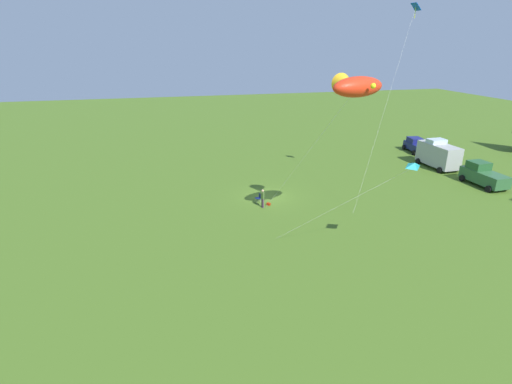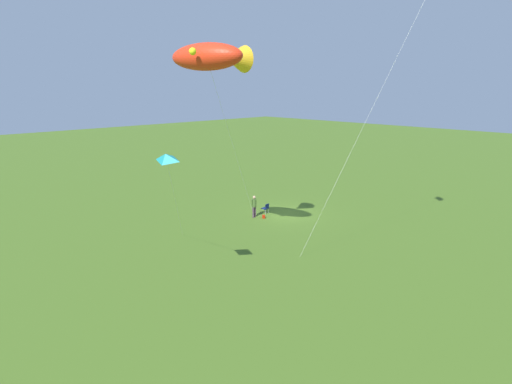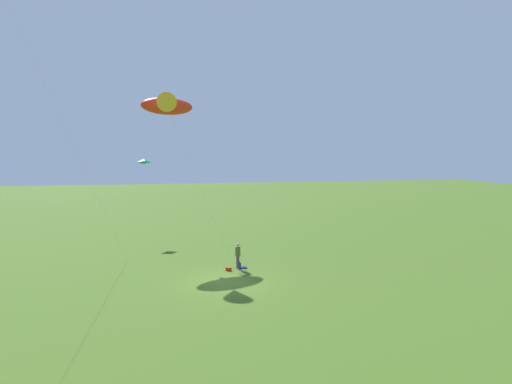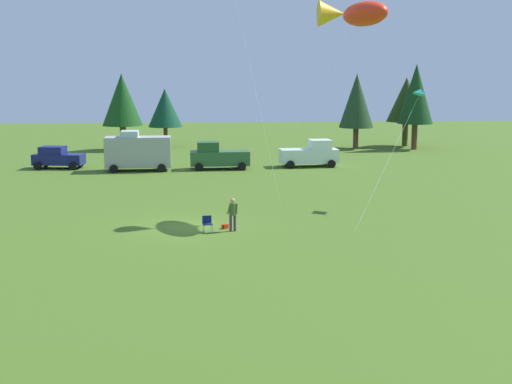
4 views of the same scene
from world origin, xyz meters
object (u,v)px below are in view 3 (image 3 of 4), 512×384
backpack_on_grass (229,269)px  kite_large_fish (167,105)px  kite_diamond_blue (7,2)px  person_kite_flyer (238,253)px  folding_chair (241,267)px  kite_delta_teal (144,161)px

backpack_on_grass → kite_large_fish: bearing=26.4°
kite_diamond_blue → person_kite_flyer: bearing=-90.4°
folding_chair → backpack_on_grass: folding_chair is taller
backpack_on_grass → kite_large_fish: kite_large_fish is taller
kite_delta_teal → kite_large_fish: bearing=-154.2°
person_kite_flyer → backpack_on_grass: bearing=-158.9°
backpack_on_grass → kite_delta_teal: bearing=26.2°
backpack_on_grass → kite_large_fish: (7.59, 3.77, 11.27)m
backpack_on_grass → kite_large_fish: size_ratio=0.03×
person_kite_flyer → folding_chair: 1.42m
kite_large_fish → kite_diamond_blue: bearing=129.7°
folding_chair → kite_delta_teal: (13.03, 6.64, 6.44)m
backpack_on_grass → kite_delta_teal: kite_delta_teal is taller
folding_chair → kite_large_fish: (8.53, 4.46, 10.89)m
person_kite_flyer → kite_delta_teal: bearing=111.5°
folding_chair → kite_delta_teal: bearing=108.8°
backpack_on_grass → kite_diamond_blue: bearing=87.8°
person_kite_flyer → kite_delta_teal: (11.72, 6.62, 5.91)m
backpack_on_grass → kite_diamond_blue: 20.15m
folding_chair → kite_delta_teal: kite_delta_teal is taller
folding_chair → backpack_on_grass: (0.94, 0.69, -0.38)m
backpack_on_grass → kite_delta_teal: (12.09, 5.95, 6.82)m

